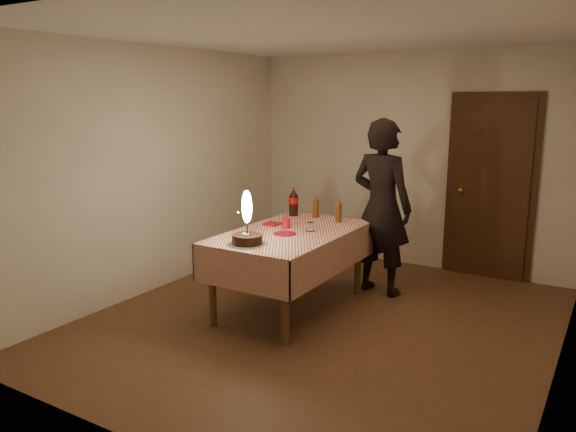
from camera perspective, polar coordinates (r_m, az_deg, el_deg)
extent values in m
cube|color=brown|center=(5.37, 3.35, -10.65)|extent=(4.00, 4.50, 0.01)
cube|color=beige|center=(7.07, 12.09, 5.50)|extent=(4.00, 0.04, 2.60)
cube|color=beige|center=(3.23, -15.38, -2.12)|extent=(4.00, 0.04, 2.60)
cube|color=beige|center=(6.19, -13.13, 4.57)|extent=(0.04, 4.50, 2.60)
cube|color=beige|center=(4.47, 26.87, 0.83)|extent=(0.04, 4.50, 2.60)
cube|color=silver|center=(4.99, 3.73, 18.12)|extent=(4.00, 4.50, 0.04)
cube|color=#472814|center=(6.82, 19.85, 2.49)|extent=(0.85, 0.05, 2.05)
sphere|color=#B28C33|center=(6.84, 17.13, 2.49)|extent=(0.06, 0.06, 0.06)
cube|color=brown|center=(5.45, 0.27, -1.89)|extent=(0.90, 1.60, 0.04)
cylinder|color=brown|center=(5.20, -7.70, -7.18)|extent=(0.07, 0.07, 0.74)
cylinder|color=brown|center=(4.77, -0.29, -8.83)|extent=(0.07, 0.07, 0.74)
cylinder|color=brown|center=(6.36, 0.68, -3.49)|extent=(0.07, 0.07, 0.74)
cylinder|color=brown|center=(6.02, 7.11, -4.48)|extent=(0.07, 0.07, 0.74)
cube|color=white|center=(5.45, 0.27, -1.62)|extent=(1.02, 1.72, 0.01)
cube|color=white|center=(4.81, -4.99, -5.70)|extent=(1.02, 0.01, 0.34)
cube|color=white|center=(6.22, 4.32, -1.61)|extent=(1.02, 0.01, 0.34)
cube|color=white|center=(5.76, -4.04, -2.71)|extent=(0.01, 1.72, 0.34)
cube|color=white|center=(5.26, 5.00, -4.15)|extent=(0.01, 1.72, 0.34)
cylinder|color=white|center=(4.98, -4.15, -2.85)|extent=(0.34, 0.34, 0.01)
cylinder|color=black|center=(4.97, -4.15, -2.35)|extent=(0.27, 0.27, 0.08)
cylinder|color=white|center=(4.98, -4.25, -1.80)|extent=(0.07, 0.07, 0.00)
sphere|color=red|center=(4.93, -3.90, -1.83)|extent=(0.02, 0.02, 0.02)
cube|color=#19721E|center=(4.92, -3.82, -1.99)|extent=(0.02, 0.01, 0.00)
cube|color=#19721E|center=(4.93, -4.09, -1.97)|extent=(0.01, 0.02, 0.00)
cylinder|color=#262628|center=(4.95, -4.17, -1.21)|extent=(0.01, 0.01, 0.12)
ellipsoid|color=#FFF2BF|center=(4.91, -4.21, 0.95)|extent=(0.09, 0.09, 0.29)
sphere|color=white|center=(4.93, -4.19, -0.31)|extent=(0.04, 0.04, 0.04)
cylinder|color=#AE0C21|center=(5.33, -0.32, -1.81)|extent=(0.22, 0.22, 0.01)
cylinder|color=red|center=(5.57, -0.16, -0.74)|extent=(0.08, 0.08, 0.10)
cylinder|color=white|center=(5.44, 2.27, -1.11)|extent=(0.07, 0.07, 0.09)
cube|color=#AB1316|center=(5.72, -1.61, -0.80)|extent=(0.15, 0.15, 0.02)
cylinder|color=black|center=(6.15, 0.57, 1.05)|extent=(0.10, 0.10, 0.22)
cylinder|color=red|center=(6.13, 0.57, 1.60)|extent=(0.10, 0.10, 0.07)
cone|color=black|center=(6.12, 0.57, 2.43)|extent=(0.10, 0.10, 0.08)
cylinder|color=red|center=(6.11, 0.57, 2.85)|extent=(0.03, 0.03, 0.02)
cylinder|color=#603910|center=(6.07, 2.85, 0.71)|extent=(0.06, 0.06, 0.18)
cone|color=#603910|center=(6.05, 2.86, 1.82)|extent=(0.06, 0.06, 0.06)
cylinder|color=olive|center=(6.04, 2.86, 2.15)|extent=(0.02, 0.02, 0.02)
cylinder|color=#603910|center=(5.85, 5.16, 0.25)|extent=(0.06, 0.06, 0.18)
cone|color=#603910|center=(5.83, 5.18, 1.40)|extent=(0.06, 0.06, 0.06)
cylinder|color=olive|center=(5.82, 5.19, 1.74)|extent=(0.02, 0.02, 0.02)
imported|color=black|center=(5.98, 9.49, 0.88)|extent=(0.74, 0.55, 1.86)
cube|color=black|center=(6.00, 10.35, 7.26)|extent=(0.14, 0.11, 0.10)
cylinder|color=black|center=(6.07, 10.72, 7.30)|extent=(0.09, 0.09, 0.08)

